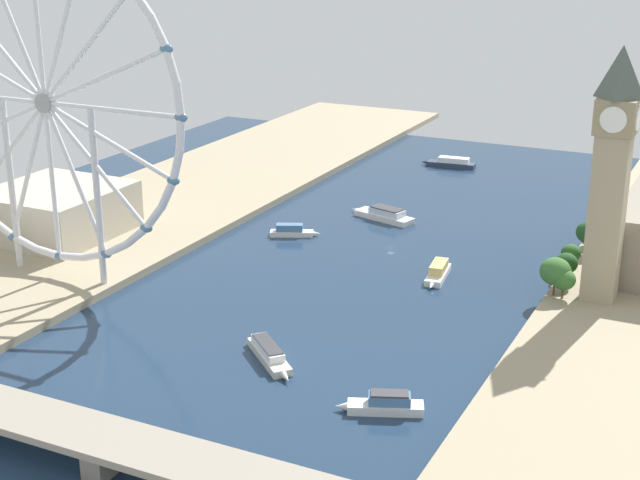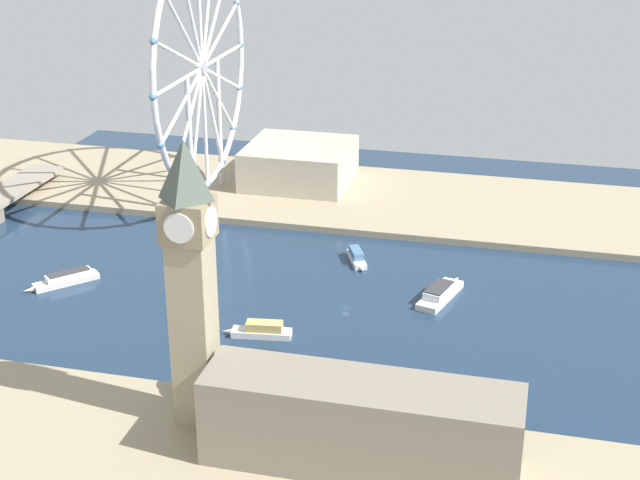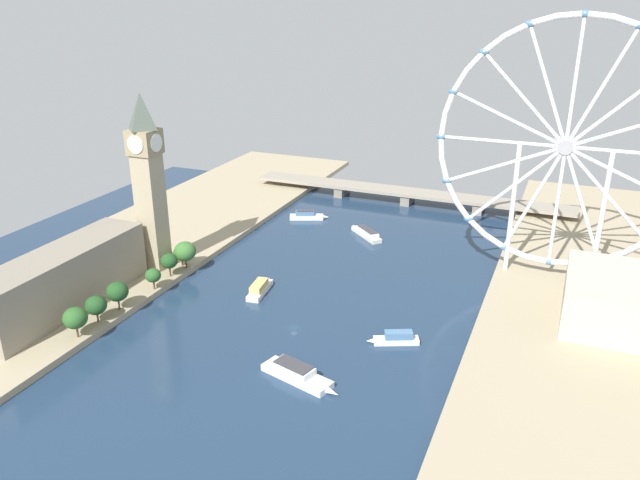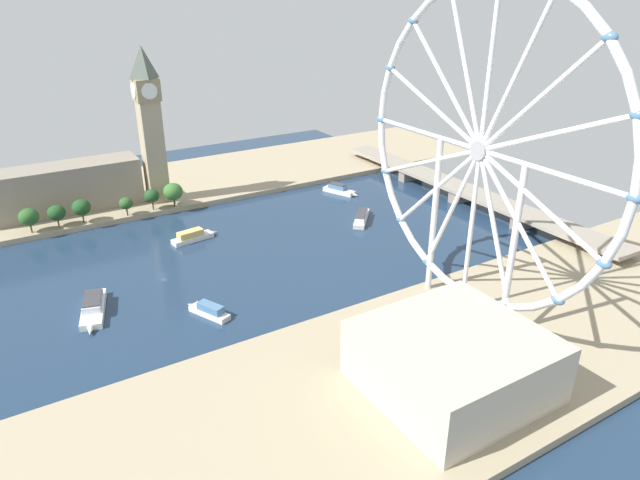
% 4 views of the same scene
% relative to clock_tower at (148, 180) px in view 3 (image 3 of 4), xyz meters
% --- Properties ---
extents(ground_plane, '(401.10, 401.10, 0.00)m').
position_rel_clock_tower_xyz_m(ground_plane, '(87.59, -25.56, -48.07)').
color(ground_plane, '#1E334C').
extents(riverbank_left, '(90.00, 520.00, 3.00)m').
position_rel_clock_tower_xyz_m(riverbank_left, '(-27.96, -25.56, -46.57)').
color(riverbank_left, tan).
rests_on(riverbank_left, ground_plane).
extents(riverbank_right, '(90.00, 520.00, 3.00)m').
position_rel_clock_tower_xyz_m(riverbank_right, '(203.14, -25.56, -46.57)').
color(riverbank_right, tan).
rests_on(riverbank_right, ground_plane).
extents(clock_tower, '(13.87, 13.87, 86.57)m').
position_rel_clock_tower_xyz_m(clock_tower, '(0.00, 0.00, 0.00)').
color(clock_tower, tan).
rests_on(clock_tower, riverbank_left).
extents(parliament_block, '(22.00, 86.34, 25.91)m').
position_rel_clock_tower_xyz_m(parliament_block, '(-10.90, -51.17, -32.12)').
color(parliament_block, gray).
rests_on(parliament_block, riverbank_left).
extents(tree_row_embankment, '(12.86, 84.57, 13.73)m').
position_rel_clock_tower_xyz_m(tree_row_embankment, '(13.06, -28.01, -36.88)').
color(tree_row_embankment, '#513823').
rests_on(tree_row_embankment, riverbank_left).
extents(ferris_wheel, '(117.84, 3.20, 121.85)m').
position_rel_clock_tower_xyz_m(ferris_wheel, '(182.33, 64.07, 18.10)').
color(ferris_wheel, silver).
rests_on(ferris_wheel, riverbank_right).
extents(riverside_hall, '(49.46, 51.31, 19.60)m').
position_rel_clock_tower_xyz_m(riverside_hall, '(215.45, 27.11, -35.27)').
color(riverside_hall, '#BCB29E').
rests_on(riverside_hall, riverbank_right).
extents(river_bridge, '(213.10, 17.73, 8.62)m').
position_rel_clock_tower_xyz_m(river_bridge, '(87.59, 156.11, -41.32)').
color(river_bridge, gray).
rests_on(river_bridge, ground_plane).
extents(tour_boat_0, '(20.87, 12.01, 5.17)m').
position_rel_clock_tower_xyz_m(tour_boat_0, '(130.64, -20.63, -45.96)').
color(tour_boat_0, white).
rests_on(tour_boat_0, ground_plane).
extents(tour_boat_2, '(8.91, 25.25, 5.61)m').
position_rel_clock_tower_xyz_m(tour_boat_2, '(58.76, -1.15, -45.78)').
color(tour_boat_2, white).
rests_on(tour_boat_2, ground_plane).
extents(tour_boat_3, '(25.25, 23.49, 4.96)m').
position_rel_clock_tower_xyz_m(tour_boat_3, '(81.65, 87.30, -45.98)').
color(tour_boat_3, beige).
rests_on(tour_boat_3, ground_plane).
extents(tour_boat_4, '(33.34, 15.59, 5.82)m').
position_rel_clock_tower_xyz_m(tour_boat_4, '(104.29, -58.94, -45.76)').
color(tour_boat_4, white).
rests_on(tour_boat_4, ground_plane).
extents(tour_boat_5, '(23.99, 13.30, 5.94)m').
position_rel_clock_tower_xyz_m(tour_boat_5, '(37.99, 101.35, -45.74)').
color(tour_boat_5, white).
rests_on(tour_boat_5, ground_plane).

